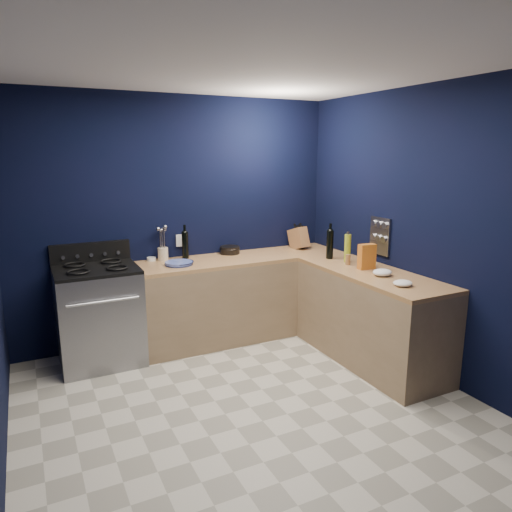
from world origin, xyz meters
TOP-DOWN VIEW (x-y plane):
  - floor at (0.00, 0.00)m, footprint 3.50×3.50m
  - ceiling at (0.00, 0.00)m, footprint 3.50×3.50m
  - wall_back at (0.00, 1.76)m, footprint 3.50×0.02m
  - wall_right at (1.76, 0.00)m, footprint 0.02×3.50m
  - wall_front at (0.00, -1.76)m, footprint 3.50×0.02m
  - cab_back at (0.60, 1.44)m, footprint 2.30×0.63m
  - top_back at (0.60, 1.44)m, footprint 2.30×0.63m
  - cab_right at (1.44, 0.29)m, footprint 0.63×1.67m
  - top_right at (1.44, 0.29)m, footprint 0.63×1.67m
  - gas_range at (-0.93, 1.42)m, footprint 0.76×0.66m
  - oven_door at (-0.93, 1.10)m, footprint 0.59×0.02m
  - cooktop at (-0.93, 1.42)m, footprint 0.76×0.66m
  - backguard at (-0.93, 1.72)m, footprint 0.76×0.06m
  - spice_panel at (1.74, 0.55)m, footprint 0.02×0.28m
  - wall_outlet at (0.00, 1.74)m, footprint 0.09×0.02m
  - plate_stack at (-0.13, 1.38)m, footprint 0.34×0.34m
  - ramekin at (-0.33, 1.69)m, footprint 0.12×0.12m
  - utensil_crock at (-0.22, 1.66)m, footprint 0.12×0.12m
  - wine_bottle_back at (0.02, 1.64)m, footprint 0.09×0.09m
  - lemon_basket at (0.54, 1.64)m, footprint 0.29×0.29m
  - knife_block at (1.39, 1.55)m, footprint 0.17×0.30m
  - wine_bottle_right at (1.40, 0.94)m, footprint 0.09×0.09m
  - oil_bottle at (1.47, 0.73)m, footprint 0.07×0.07m
  - spice_jar_near at (1.40, 0.63)m, footprint 0.06×0.06m
  - spice_jar_far at (1.58, 0.48)m, footprint 0.06×0.06m
  - crouton_bag at (1.46, 0.41)m, footprint 0.17×0.09m
  - towel_front at (1.42, 0.13)m, footprint 0.20×0.18m
  - towel_end at (1.35, -0.21)m, footprint 0.20×0.19m

SIDE VIEW (x-z plane):
  - floor at x=0.00m, z-range -0.02..0.00m
  - cab_back at x=0.60m, z-range 0.00..0.86m
  - cab_right at x=1.44m, z-range 0.00..0.86m
  - oven_door at x=-0.93m, z-range 0.24..0.66m
  - gas_range at x=-0.93m, z-range 0.00..0.92m
  - top_back at x=0.60m, z-range 0.86..0.90m
  - top_right at x=1.44m, z-range 0.86..0.90m
  - plate_stack at x=-0.13m, z-range 0.90..0.93m
  - ramekin at x=-0.33m, z-range 0.90..0.94m
  - towel_end at x=1.35m, z-range 0.90..0.95m
  - towel_front at x=1.42m, z-range 0.90..0.96m
  - cooktop at x=-0.93m, z-range 0.92..0.95m
  - lemon_basket at x=0.54m, z-range 0.90..0.98m
  - spice_jar_far at x=1.58m, z-range 0.90..0.99m
  - spice_jar_near at x=1.40m, z-range 0.90..1.00m
  - utensil_crock at x=-0.22m, z-range 0.90..1.03m
  - knife_block at x=1.39m, z-range 0.87..1.17m
  - crouton_bag at x=1.46m, z-range 0.90..1.15m
  - backguard at x=-0.93m, z-range 0.94..1.14m
  - wine_bottle_back at x=0.02m, z-range 0.90..1.18m
  - oil_bottle at x=1.47m, z-range 0.90..1.19m
  - wine_bottle_right at x=1.40m, z-range 0.90..1.20m
  - wall_outlet at x=0.00m, z-range 1.02..1.15m
  - spice_panel at x=1.74m, z-range 0.99..1.37m
  - wall_back at x=0.00m, z-range 0.00..2.60m
  - wall_right at x=1.76m, z-range 0.00..2.60m
  - wall_front at x=0.00m, z-range 0.00..2.60m
  - ceiling at x=0.00m, z-range 2.60..2.62m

